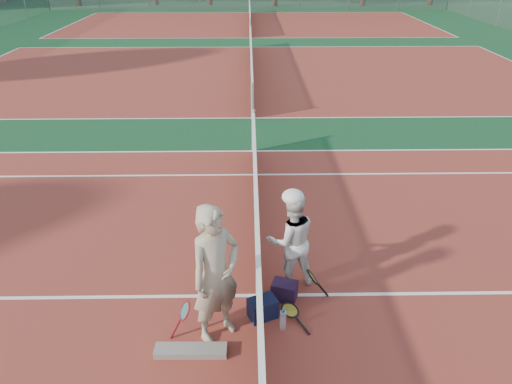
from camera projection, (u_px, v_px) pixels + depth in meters
ground at (257, 296)px, 6.90m from camera, size 130.00×130.00×0.00m
court_main at (257, 296)px, 6.90m from camera, size 23.77×10.97×0.01m
court_far_a at (251, 73)px, 18.76m from camera, size 23.77×10.97×0.01m
court_far_b at (250, 23)px, 30.61m from camera, size 23.77×10.97×0.01m
net_main at (258, 269)px, 6.66m from camera, size 0.10×10.98×1.02m
net_far_a at (251, 61)px, 18.51m from camera, size 0.10×10.98×1.02m
net_far_b at (250, 15)px, 30.37m from camera, size 0.10×10.98×1.02m
player_a at (216, 275)px, 5.78m from camera, size 0.86×0.84×1.99m
player_b at (291, 240)px, 6.84m from camera, size 0.87×0.74×1.56m
racket_red at (186, 319)px, 6.10m from camera, size 0.38×0.36×0.54m
racket_black_held at (312, 285)px, 6.74m from camera, size 0.40×0.32×0.51m
racket_spare at (290, 311)px, 6.53m from camera, size 0.54×0.65×0.12m
sports_bag_navy at (263, 308)px, 6.45m from camera, size 0.46×0.40×0.31m
sports_bag_purple at (284, 291)px, 6.78m from camera, size 0.42×0.35×0.30m
net_cover_canvas at (191, 351)px, 5.91m from camera, size 0.94×0.23×0.10m
water_bottle at (283, 320)px, 6.25m from camera, size 0.09×0.09×0.30m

